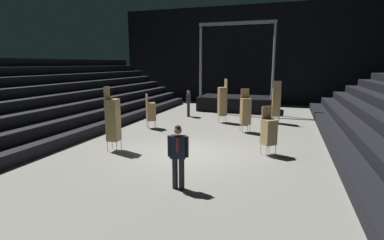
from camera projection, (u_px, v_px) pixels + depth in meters
name	position (u px, v px, depth m)	size (l,w,h in m)	color
ground_plane	(190.00, 154.00, 11.00)	(22.00, 30.00, 0.10)	gray
arena_end_wall	(247.00, 55.00, 24.21)	(22.00, 0.30, 8.00)	black
bleacher_bank_left	(39.00, 96.00, 14.02)	(6.00, 24.00, 3.60)	black
stage_riser	(237.00, 102.00, 20.92)	(5.35, 2.92, 5.98)	black
man_with_tie	(178.00, 153.00, 7.68)	(0.57, 0.29, 1.75)	black
chair_stack_front_left	(113.00, 119.00, 11.08)	(0.49, 0.49, 2.48)	#B2B5BA
chair_stack_front_right	(246.00, 111.00, 14.14)	(0.59, 0.59, 2.14)	#B2B5BA
chair_stack_mid_left	(222.00, 101.00, 16.44)	(0.60, 0.60, 2.48)	#B2B5BA
chair_stack_mid_right	(276.00, 102.00, 16.27)	(0.50, 0.50, 2.39)	#B2B5BA
chair_stack_mid_centre	(269.00, 131.00, 10.61)	(0.62, 0.62, 1.79)	#B2B5BA
chair_stack_rear_left	(151.00, 111.00, 15.06)	(0.62, 0.62, 1.79)	#B2B5BA
crew_worker_near_stage	(188.00, 101.00, 18.38)	(0.30, 0.57, 1.71)	black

